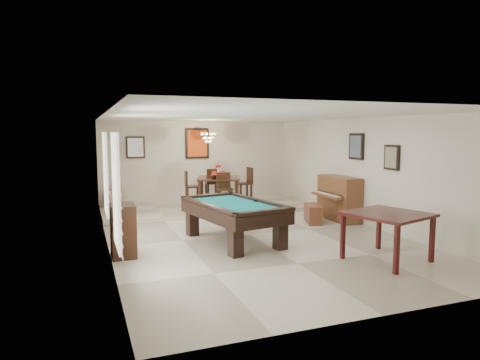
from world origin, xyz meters
TOP-DOWN VIEW (x-y plane):
  - ground_plane at (0.00, 0.00)m, footprint 6.00×9.00m
  - wall_back at (0.00, 4.50)m, footprint 6.00×0.04m
  - wall_front at (0.00, -4.50)m, footprint 6.00×0.04m
  - wall_left at (-3.00, 0.00)m, footprint 0.04×9.00m
  - wall_right at (3.00, 0.00)m, footprint 0.04×9.00m
  - ceiling at (0.00, 0.00)m, footprint 6.00×9.00m
  - dining_step at (0.00, 3.25)m, footprint 6.00×2.50m
  - window_left_front at (-2.97, -2.20)m, footprint 0.06×1.00m
  - window_left_rear at (-2.97, 0.60)m, footprint 0.06×1.00m
  - pool_table at (-0.54, -0.48)m, footprint 1.70×2.58m
  - square_table at (1.56, -2.62)m, footprint 1.53×1.53m
  - upright_piano at (2.60, 0.66)m, footprint 0.76×1.35m
  - piano_bench at (1.94, 0.60)m, footprint 0.57×0.87m
  - apothecary_chest at (-2.77, -0.74)m, footprint 0.43×0.64m
  - dining_table at (0.21, 2.93)m, footprint 1.49×1.49m
  - flower_vase at (0.21, 2.93)m, footprint 0.19×0.19m
  - dining_chair_south at (0.17, 2.24)m, footprint 0.42×0.42m
  - dining_chair_north at (0.24, 3.68)m, footprint 0.41×0.41m
  - dining_chair_west at (-0.54, 2.96)m, footprint 0.44×0.44m
  - dining_chair_east at (1.00, 2.96)m, footprint 0.42×0.42m
  - corner_bench at (-2.58, 4.06)m, footprint 0.47×0.56m
  - chandelier at (0.00, 3.20)m, footprint 0.44×0.44m
  - back_painting at (0.00, 4.46)m, footprint 0.75×0.06m
  - back_mirror at (-1.90, 4.46)m, footprint 0.55×0.06m
  - right_picture_upper at (2.96, 0.30)m, footprint 0.06×0.55m
  - right_picture_lower at (2.96, -1.00)m, footprint 0.06×0.45m

SIDE VIEW (x-z plane):
  - ground_plane at x=0.00m, z-range -0.02..0.00m
  - dining_step at x=0.00m, z-range 0.00..0.12m
  - piano_bench at x=1.94m, z-range 0.00..0.45m
  - corner_bench at x=-2.58m, z-range 0.12..0.59m
  - pool_table at x=-0.54m, z-range 0.00..0.80m
  - square_table at x=1.56m, z-range 0.00..0.85m
  - apothecary_chest at x=-2.77m, z-range 0.00..0.96m
  - upright_piano at x=2.60m, z-range 0.00..1.13m
  - dining_table at x=0.21m, z-range 0.12..1.09m
  - dining_chair_south at x=0.17m, z-range 0.12..1.16m
  - dining_chair_north at x=0.24m, z-range 0.12..1.17m
  - dining_chair_west at x=-0.54m, z-range 0.12..1.18m
  - dining_chair_east at x=1.00m, z-range 0.12..1.23m
  - flower_vase at x=0.21m, z-range 1.09..1.36m
  - wall_back at x=0.00m, z-range 0.00..2.60m
  - wall_front at x=0.00m, z-range 0.00..2.60m
  - wall_left at x=-3.00m, z-range 0.00..2.60m
  - wall_right at x=3.00m, z-range 0.00..2.60m
  - window_left_front at x=-2.97m, z-range 0.55..2.25m
  - window_left_rear at x=-2.97m, z-range 0.55..2.25m
  - right_picture_lower at x=2.96m, z-range 1.42..1.98m
  - back_mirror at x=-1.90m, z-range 1.48..2.12m
  - back_painting at x=0.00m, z-range 1.42..2.38m
  - right_picture_upper at x=2.96m, z-range 1.57..2.23m
  - chandelier at x=0.00m, z-range 1.90..2.50m
  - ceiling at x=0.00m, z-range 2.58..2.62m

